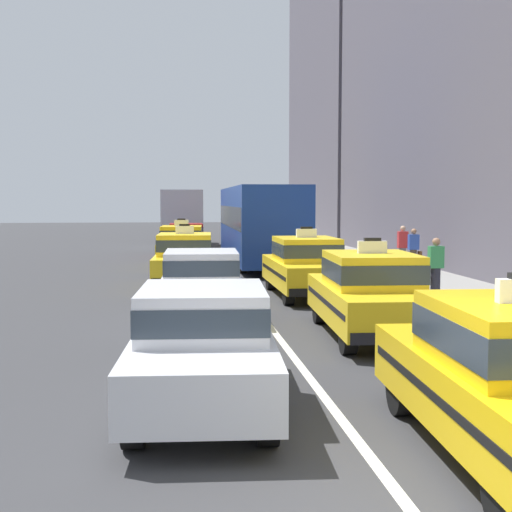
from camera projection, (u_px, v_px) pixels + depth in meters
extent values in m
cube|color=silver|center=(229.00, 273.00, 25.35)|extent=(0.14, 80.00, 0.01)
cube|color=gray|center=(423.00, 285.00, 21.06)|extent=(4.00, 90.00, 0.15)
cube|color=#5B5660|center=(470.00, 29.00, 29.07)|extent=(6.00, 20.76, 19.94)
cylinder|color=black|center=(157.00, 359.00, 10.20)|extent=(0.28, 0.65, 0.64)
cylinder|color=black|center=(253.00, 357.00, 10.28)|extent=(0.28, 0.65, 0.64)
cylinder|color=black|center=(134.00, 419.00, 7.37)|extent=(0.28, 0.65, 0.64)
cylinder|color=black|center=(267.00, 417.00, 7.46)|extent=(0.28, 0.65, 0.64)
cube|color=silver|center=(203.00, 358.00, 8.80)|extent=(2.02, 4.40, 0.66)
cube|color=silver|center=(203.00, 311.00, 8.65)|extent=(1.67, 1.99, 0.60)
cube|color=#2D3842|center=(203.00, 311.00, 8.65)|extent=(1.69, 2.01, 0.33)
cylinder|color=black|center=(172.00, 299.00, 16.43)|extent=(0.27, 0.65, 0.64)
cylinder|color=black|center=(232.00, 298.00, 16.54)|extent=(0.27, 0.65, 0.64)
cylinder|color=black|center=(165.00, 319.00, 13.61)|extent=(0.27, 0.65, 0.64)
cylinder|color=black|center=(238.00, 318.00, 13.72)|extent=(0.27, 0.65, 0.64)
cube|color=silver|center=(202.00, 293.00, 15.05)|extent=(1.93, 4.37, 0.66)
cube|color=silver|center=(201.00, 265.00, 14.90)|extent=(1.64, 1.96, 0.60)
cube|color=#2D3842|center=(201.00, 265.00, 14.90)|extent=(1.66, 1.98, 0.33)
cylinder|color=black|center=(165.00, 272.00, 22.71)|extent=(0.27, 0.65, 0.64)
cylinder|color=black|center=(209.00, 271.00, 22.81)|extent=(0.27, 0.65, 0.64)
cylinder|color=black|center=(158.00, 283.00, 19.67)|extent=(0.27, 0.65, 0.64)
cylinder|color=black|center=(209.00, 282.00, 19.77)|extent=(0.27, 0.65, 0.64)
cube|color=yellow|center=(185.00, 265.00, 21.21)|extent=(2.03, 4.59, 0.70)
cube|color=black|center=(185.00, 264.00, 21.21)|extent=(2.03, 4.23, 0.10)
cube|color=yellow|center=(185.00, 244.00, 21.01)|extent=(1.70, 2.18, 0.64)
cube|color=#2D3842|center=(185.00, 244.00, 21.01)|extent=(1.73, 2.20, 0.35)
cube|color=white|center=(185.00, 230.00, 20.97)|extent=(0.57, 0.15, 0.24)
cube|color=black|center=(185.00, 225.00, 20.96)|extent=(0.33, 0.13, 0.06)
cube|color=black|center=(187.00, 266.00, 23.43)|extent=(1.71, 0.23, 0.20)
cube|color=black|center=(182.00, 282.00, 19.04)|extent=(1.71, 0.23, 0.20)
cylinder|color=black|center=(166.00, 256.00, 29.12)|extent=(0.27, 0.65, 0.64)
cylinder|color=black|center=(201.00, 256.00, 29.22)|extent=(0.27, 0.65, 0.64)
cylinder|color=black|center=(161.00, 262.00, 26.08)|extent=(0.27, 0.65, 0.64)
cylinder|color=black|center=(200.00, 262.00, 26.18)|extent=(0.27, 0.65, 0.64)
cube|color=yellow|center=(182.00, 250.00, 27.62)|extent=(2.03, 4.59, 0.70)
cube|color=black|center=(182.00, 249.00, 27.62)|extent=(2.03, 4.23, 0.10)
cube|color=yellow|center=(182.00, 234.00, 27.42)|extent=(1.70, 2.18, 0.64)
cube|color=#2D3842|center=(182.00, 234.00, 27.42)|extent=(1.73, 2.20, 0.35)
cube|color=white|center=(181.00, 223.00, 27.39)|extent=(0.57, 0.15, 0.24)
cube|color=black|center=(181.00, 219.00, 27.37)|extent=(0.33, 0.13, 0.06)
cube|color=black|center=(184.00, 252.00, 29.84)|extent=(1.71, 0.23, 0.20)
cube|color=black|center=(180.00, 261.00, 25.45)|extent=(1.71, 0.23, 0.20)
cylinder|color=black|center=(171.00, 248.00, 34.15)|extent=(0.24, 0.64, 0.64)
cylinder|color=black|center=(200.00, 248.00, 34.33)|extent=(0.24, 0.64, 0.64)
cylinder|color=black|center=(171.00, 252.00, 31.34)|extent=(0.24, 0.64, 0.64)
cylinder|color=black|center=(202.00, 252.00, 31.52)|extent=(0.24, 0.64, 0.64)
cube|color=maroon|center=(186.00, 243.00, 32.81)|extent=(1.78, 4.31, 0.66)
cube|color=maroon|center=(186.00, 230.00, 32.66)|extent=(1.57, 1.91, 0.60)
cube|color=#2D3842|center=(186.00, 230.00, 32.66)|extent=(1.59, 1.93, 0.33)
cylinder|color=black|center=(168.00, 239.00, 41.73)|extent=(0.26, 0.65, 0.64)
cylinder|color=black|center=(199.00, 239.00, 41.90)|extent=(0.26, 0.65, 0.64)
cylinder|color=black|center=(165.00, 243.00, 37.86)|extent=(0.26, 0.65, 0.64)
cylinder|color=black|center=(200.00, 243.00, 38.02)|extent=(0.26, 0.65, 0.64)
cube|color=black|center=(184.00, 222.00, 42.70)|extent=(2.17, 2.27, 2.10)
cube|color=#2D3842|center=(184.00, 216.00, 43.74)|extent=(1.93, 0.12, 0.76)
cube|color=#B2B7C1|center=(183.00, 214.00, 39.42)|extent=(2.46, 5.27, 2.70)
cylinder|color=black|center=(402.00, 389.00, 8.53)|extent=(0.27, 0.65, 0.64)
cylinder|color=black|center=(509.00, 494.00, 5.49)|extent=(0.27, 0.65, 0.64)
cube|color=black|center=(441.00, 367.00, 9.25)|extent=(1.71, 0.22, 0.20)
cylinder|color=black|center=(320.00, 309.00, 14.91)|extent=(0.27, 0.65, 0.64)
cylinder|color=black|center=(386.00, 308.00, 15.01)|extent=(0.27, 0.65, 0.64)
cylinder|color=black|center=(348.00, 336.00, 11.87)|extent=(0.27, 0.65, 0.64)
cylinder|color=black|center=(431.00, 335.00, 11.97)|extent=(0.27, 0.65, 0.64)
cube|color=yellow|center=(370.00, 303.00, 13.41)|extent=(2.02, 4.59, 0.70)
cube|color=black|center=(370.00, 300.00, 13.41)|extent=(2.03, 4.23, 0.10)
cube|color=yellow|center=(372.00, 270.00, 13.21)|extent=(1.70, 2.18, 0.64)
cube|color=#2D3842|center=(372.00, 270.00, 13.21)|extent=(1.72, 2.20, 0.35)
cube|color=white|center=(372.00, 247.00, 13.17)|extent=(0.57, 0.15, 0.24)
cube|color=black|center=(372.00, 239.00, 13.16)|extent=(0.33, 0.13, 0.06)
cube|color=black|center=(347.00, 299.00, 15.63)|extent=(1.71, 0.23, 0.20)
cube|color=black|center=(401.00, 338.00, 11.23)|extent=(1.71, 0.23, 0.20)
cylinder|color=black|center=(271.00, 279.00, 20.50)|extent=(0.24, 0.64, 0.64)
cylinder|color=black|center=(319.00, 279.00, 20.68)|extent=(0.24, 0.64, 0.64)
cylinder|color=black|center=(288.00, 293.00, 17.47)|extent=(0.24, 0.64, 0.64)
cylinder|color=black|center=(345.00, 292.00, 17.66)|extent=(0.24, 0.64, 0.64)
cube|color=yellow|center=(305.00, 273.00, 19.05)|extent=(1.83, 4.51, 0.70)
cube|color=black|center=(305.00, 271.00, 19.04)|extent=(1.85, 4.15, 0.10)
cube|color=yellow|center=(306.00, 249.00, 18.85)|extent=(1.62, 2.11, 0.64)
cube|color=#2D3842|center=(306.00, 249.00, 18.85)|extent=(1.64, 2.13, 0.35)
cube|color=white|center=(306.00, 233.00, 18.81)|extent=(0.56, 0.12, 0.24)
cube|color=black|center=(306.00, 228.00, 18.80)|extent=(0.32, 0.11, 0.06)
cube|color=black|center=(291.00, 273.00, 21.25)|extent=(1.71, 0.15, 0.20)
cube|color=black|center=(323.00, 292.00, 16.88)|extent=(1.71, 0.15, 0.20)
cylinder|color=black|center=(229.00, 251.00, 31.83)|extent=(0.24, 0.64, 0.64)
cylinder|color=black|center=(272.00, 251.00, 32.06)|extent=(0.24, 0.64, 0.64)
cylinder|color=black|center=(243.00, 265.00, 25.18)|extent=(0.24, 0.64, 0.64)
cylinder|color=black|center=(296.00, 264.00, 25.40)|extent=(0.24, 0.64, 0.64)
cube|color=navy|center=(259.00, 222.00, 28.50)|extent=(2.56, 11.21, 2.90)
cube|color=#2D3842|center=(259.00, 216.00, 28.48)|extent=(2.57, 10.76, 0.84)
cube|color=black|center=(246.00, 195.00, 33.90)|extent=(2.13, 0.09, 0.36)
cylinder|color=black|center=(227.00, 242.00, 38.84)|extent=(0.25, 0.64, 0.64)
cylinder|color=black|center=(253.00, 242.00, 39.03)|extent=(0.25, 0.64, 0.64)
cylinder|color=black|center=(232.00, 246.00, 35.82)|extent=(0.25, 0.64, 0.64)
cylinder|color=black|center=(260.00, 245.00, 36.01)|extent=(0.25, 0.64, 0.64)
cube|color=yellow|center=(243.00, 237.00, 37.40)|extent=(1.84, 4.52, 0.70)
cube|color=black|center=(243.00, 236.00, 37.39)|extent=(1.86, 4.16, 0.10)
cube|color=yellow|center=(244.00, 225.00, 37.19)|extent=(1.62, 2.11, 0.64)
cube|color=#2D3842|center=(244.00, 225.00, 37.19)|extent=(1.64, 2.13, 0.35)
cube|color=white|center=(243.00, 217.00, 37.16)|extent=(0.56, 0.12, 0.24)
cube|color=black|center=(243.00, 214.00, 37.15)|extent=(0.32, 0.11, 0.06)
cube|color=black|center=(239.00, 240.00, 39.60)|extent=(1.71, 0.15, 0.20)
cube|color=black|center=(248.00, 244.00, 35.23)|extent=(1.71, 0.15, 0.20)
cylinder|color=#473828|center=(413.00, 261.00, 24.27)|extent=(0.24, 0.24, 0.79)
cube|color=#2D4CA5|center=(414.00, 242.00, 24.21)|extent=(0.36, 0.22, 0.54)
sphere|color=#9E7051|center=(414.00, 231.00, 24.18)|extent=(0.20, 0.20, 0.20)
cube|color=brown|center=(420.00, 255.00, 24.28)|extent=(0.10, 0.20, 0.28)
cylinder|color=#23232D|center=(435.00, 284.00, 17.21)|extent=(0.24, 0.24, 0.83)
cube|color=#338C4C|center=(436.00, 257.00, 17.15)|extent=(0.36, 0.22, 0.55)
sphere|color=#9E7051|center=(436.00, 242.00, 17.12)|extent=(0.20, 0.20, 0.20)
cube|color=brown|center=(426.00, 276.00, 17.16)|extent=(0.10, 0.20, 0.28)
cylinder|color=slate|center=(402.00, 258.00, 25.23)|extent=(0.24, 0.24, 0.78)
cube|color=red|center=(403.00, 240.00, 25.17)|extent=(0.36, 0.22, 0.61)
sphere|color=tan|center=(403.00, 228.00, 25.14)|extent=(0.20, 0.20, 0.20)
cube|color=black|center=(396.00, 253.00, 25.19)|extent=(0.10, 0.20, 0.28)
cylinder|color=red|center=(482.00, 312.00, 13.60)|extent=(0.20, 0.20, 0.60)
sphere|color=red|center=(483.00, 297.00, 13.58)|extent=(0.22, 0.22, 0.22)
cylinder|color=red|center=(476.00, 309.00, 13.58)|extent=(0.10, 0.08, 0.08)
cylinder|color=red|center=(489.00, 308.00, 13.61)|extent=(0.10, 0.08, 0.08)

